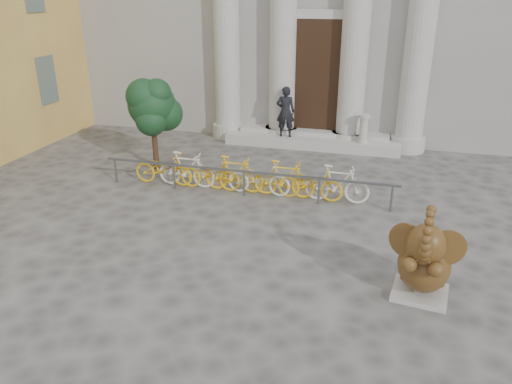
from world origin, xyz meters
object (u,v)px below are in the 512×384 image
(tree, at_px, (153,106))
(pedestrian, at_px, (285,112))
(bike_rack, at_px, (246,175))
(elephant_statue, at_px, (424,262))

(tree, height_order, pedestrian, tree)
(bike_rack, xyz_separation_m, pedestrian, (0.11, 4.42, 0.73))
(elephant_statue, height_order, bike_rack, elephant_statue)
(elephant_statue, distance_m, pedestrian, 9.35)
(tree, bearing_deg, elephant_statue, -33.25)
(tree, relative_size, pedestrian, 1.59)
(elephant_statue, height_order, tree, tree)
(elephant_statue, relative_size, pedestrian, 1.10)
(bike_rack, bearing_deg, pedestrian, 88.62)
(tree, xyz_separation_m, pedestrian, (3.28, 3.30, -0.70))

